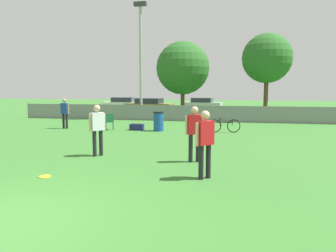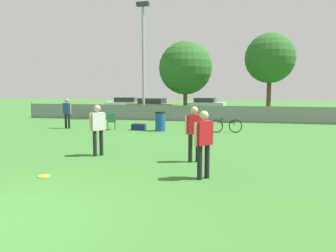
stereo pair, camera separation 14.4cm
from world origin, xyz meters
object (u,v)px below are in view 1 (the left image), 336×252
at_px(player_receiver_white, 97,126).
at_px(player_thrower_red, 205,139).
at_px(tree_far_right, 267,58).
at_px(bicycle_sideline, 224,126).
at_px(spectator_in_blue, 65,111).
at_px(light_pole, 141,51).
at_px(folding_chair_sideline, 109,121).
at_px(frisbee_disc, 45,176).
at_px(parked_car_white, 123,104).
at_px(gear_bag_sideline, 137,127).
at_px(player_defender_red, 194,130).
at_px(parked_car_tan, 149,106).
at_px(trash_bin, 159,121).
at_px(tree_near_pole, 183,68).
at_px(parked_car_silver, 202,104).

relative_size(player_receiver_white, player_thrower_red, 1.00).
height_order(tree_far_right, bicycle_sideline, tree_far_right).
xyz_separation_m(tree_far_right, spectator_in_blue, (-11.61, -8.64, -3.48)).
distance_m(light_pole, folding_chair_sideline, 7.78).
bearing_deg(tree_far_right, spectator_in_blue, -143.34).
bearing_deg(frisbee_disc, player_thrower_red, 10.10).
bearing_deg(frisbee_disc, player_receiver_white, 85.42).
bearing_deg(bicycle_sideline, tree_far_right, 61.06).
distance_m(tree_far_right, folding_chair_sideline, 13.08).
height_order(player_receiver_white, bicycle_sideline, player_receiver_white).
relative_size(player_receiver_white, parked_car_white, 0.40).
bearing_deg(gear_bag_sideline, player_defender_red, -59.84).
bearing_deg(parked_car_tan, player_receiver_white, -72.17).
distance_m(spectator_in_blue, parked_car_white, 15.84).
distance_m(frisbee_disc, trash_bin, 9.60).
xyz_separation_m(player_thrower_red, frisbee_disc, (-4.05, -0.72, -1.00)).
height_order(tree_near_pole, parked_car_silver, tree_near_pole).
distance_m(folding_chair_sideline, gear_bag_sideline, 1.54).
bearing_deg(parked_car_tan, player_defender_red, -63.34).
bearing_deg(parked_car_white, tree_far_right, -31.90).
xyz_separation_m(light_pole, player_defender_red, (5.72, -13.20, -3.94)).
distance_m(spectator_in_blue, gear_bag_sideline, 4.30).
xyz_separation_m(tree_far_right, bicycle_sideline, (-2.67, -8.48, -4.11)).
height_order(frisbee_disc, trash_bin, trash_bin).
relative_size(folding_chair_sideline, bicycle_sideline, 0.55).
bearing_deg(player_receiver_white, bicycle_sideline, 10.40).
distance_m(light_pole, bicycle_sideline, 9.91).
relative_size(tree_near_pole, player_thrower_red, 3.49).
bearing_deg(tree_near_pole, spectator_in_blue, -119.16).
bearing_deg(spectator_in_blue, folding_chair_sideline, -173.58).
relative_size(player_receiver_white, folding_chair_sideline, 1.90).
xyz_separation_m(bicycle_sideline, parked_car_silver, (-3.07, 17.32, 0.29)).
distance_m(player_defender_red, parked_car_white, 24.97).
bearing_deg(player_receiver_white, player_defender_red, -53.88).
height_order(player_thrower_red, spectator_in_blue, player_thrower_red).
height_order(frisbee_disc, parked_car_silver, parked_car_silver).
bearing_deg(spectator_in_blue, gear_bag_sideline, -168.75).
bearing_deg(parked_car_tan, parked_car_silver, 53.35).
height_order(light_pole, parked_car_white, light_pole).
height_order(light_pole, folding_chair_sideline, light_pole).
bearing_deg(player_defender_red, light_pole, 90.04).
relative_size(player_thrower_red, bicycle_sideline, 1.05).
distance_m(folding_chair_sideline, parked_car_silver, 17.89).
bearing_deg(player_defender_red, tree_near_pole, 77.56).
bearing_deg(spectator_in_blue, player_thrower_red, 144.42).
xyz_separation_m(tree_far_right, player_thrower_red, (-2.76, -17.42, -3.46)).
relative_size(tree_far_right, gear_bag_sideline, 8.55).
bearing_deg(parked_car_silver, frisbee_disc, -86.03).
bearing_deg(tree_far_right, parked_car_silver, 122.95).
distance_m(folding_chair_sideline, parked_car_tan, 13.06).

